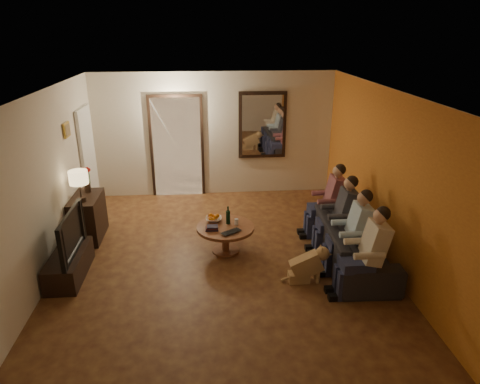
{
  "coord_description": "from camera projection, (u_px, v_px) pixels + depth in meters",
  "views": [
    {
      "loc": [
        -0.23,
        -5.82,
        3.44
      ],
      "look_at": [
        0.3,
        0.3,
        1.05
      ],
      "focal_mm": 32.0,
      "sensor_mm": 36.0,
      "label": 1
    }
  ],
  "objects": [
    {
      "name": "floor",
      "position": [
        223.0,
        262.0,
        6.67
      ],
      "size": [
        5.0,
        6.0,
        0.01
      ],
      "primitive_type": "cube",
      "color": "#471E13",
      "rests_on": "ground"
    },
    {
      "name": "ceiling",
      "position": [
        220.0,
        93.0,
        5.72
      ],
      "size": [
        5.0,
        6.0,
        0.01
      ],
      "primitive_type": "cube",
      "color": "white",
      "rests_on": "back_wall"
    },
    {
      "name": "back_wall",
      "position": [
        215.0,
        135.0,
        8.98
      ],
      "size": [
        5.0,
        0.02,
        2.6
      ],
      "primitive_type": "cube",
      "color": "beige",
      "rests_on": "floor"
    },
    {
      "name": "front_wall",
      "position": [
        238.0,
        313.0,
        3.41
      ],
      "size": [
        5.0,
        0.02,
        2.6
      ],
      "primitive_type": "cube",
      "color": "beige",
      "rests_on": "floor"
    },
    {
      "name": "left_wall",
      "position": [
        43.0,
        189.0,
        5.99
      ],
      "size": [
        0.02,
        6.0,
        2.6
      ],
      "primitive_type": "cube",
      "color": "beige",
      "rests_on": "floor"
    },
    {
      "name": "right_wall",
      "position": [
        388.0,
        179.0,
        6.39
      ],
      "size": [
        0.02,
        6.0,
        2.6
      ],
      "primitive_type": "cube",
      "color": "beige",
      "rests_on": "floor"
    },
    {
      "name": "orange_accent",
      "position": [
        387.0,
        179.0,
        6.39
      ],
      "size": [
        0.01,
        6.0,
        2.6
      ],
      "primitive_type": "cube",
      "color": "#BC6120",
      "rests_on": "right_wall"
    },
    {
      "name": "kitchen_doorway",
      "position": [
        177.0,
        148.0,
        8.99
      ],
      "size": [
        1.0,
        0.06,
        2.1
      ],
      "primitive_type": "cube",
      "color": "#FFE0A5",
      "rests_on": "floor"
    },
    {
      "name": "door_trim",
      "position": [
        177.0,
        148.0,
        8.98
      ],
      "size": [
        1.12,
        0.04,
        2.22
      ],
      "primitive_type": "cube",
      "color": "black",
      "rests_on": "floor"
    },
    {
      "name": "fridge_glimpse",
      "position": [
        189.0,
        154.0,
        9.07
      ],
      "size": [
        0.45,
        0.03,
        1.7
      ],
      "primitive_type": "cube",
      "color": "silver",
      "rests_on": "floor"
    },
    {
      "name": "mirror_frame",
      "position": [
        262.0,
        125.0,
        8.95
      ],
      "size": [
        1.0,
        0.05,
        1.4
      ],
      "primitive_type": "cube",
      "color": "black",
      "rests_on": "back_wall"
    },
    {
      "name": "mirror_glass",
      "position": [
        263.0,
        125.0,
        8.92
      ],
      "size": [
        0.86,
        0.02,
        1.26
      ],
      "primitive_type": "cube",
      "color": "white",
      "rests_on": "back_wall"
    },
    {
      "name": "white_door",
      "position": [
        89.0,
        160.0,
        8.24
      ],
      "size": [
        0.06,
        0.85,
        2.04
      ],
      "primitive_type": "cube",
      "color": "white",
      "rests_on": "floor"
    },
    {
      "name": "framed_art",
      "position": [
        67.0,
        130.0,
        7.0
      ],
      "size": [
        0.03,
        0.28,
        0.24
      ],
      "primitive_type": "cube",
      "color": "#B28C33",
      "rests_on": "left_wall"
    },
    {
      "name": "art_canvas",
      "position": [
        68.0,
        130.0,
        7.01
      ],
      "size": [
        0.01,
        0.22,
        0.18
      ],
      "primitive_type": "cube",
      "color": "brown",
      "rests_on": "left_wall"
    },
    {
      "name": "dresser",
      "position": [
        88.0,
        217.0,
        7.32
      ],
      "size": [
        0.45,
        0.86,
        0.76
      ],
      "primitive_type": "cube",
      "color": "black",
      "rests_on": "floor"
    },
    {
      "name": "table_lamp",
      "position": [
        80.0,
        186.0,
        6.88
      ],
      "size": [
        0.3,
        0.3,
        0.54
      ],
      "primitive_type": null,
      "color": "beige",
      "rests_on": "dresser"
    },
    {
      "name": "flower_vase",
      "position": [
        87.0,
        180.0,
        7.3
      ],
      "size": [
        0.14,
        0.14,
        0.44
      ],
      "primitive_type": null,
      "color": "red",
      "rests_on": "dresser"
    },
    {
      "name": "tv_stand",
      "position": [
        69.0,
        265.0,
        6.24
      ],
      "size": [
        0.45,
        1.11,
        0.37
      ],
      "primitive_type": "cube",
      "color": "black",
      "rests_on": "floor"
    },
    {
      "name": "tv",
      "position": [
        64.0,
        234.0,
        6.06
      ],
      "size": [
        1.11,
        0.15,
        0.64
      ],
      "primitive_type": "imported",
      "rotation": [
        0.0,
        0.0,
        1.57
      ],
      "color": "black",
      "rests_on": "tv_stand"
    },
    {
      "name": "sofa",
      "position": [
        352.0,
        243.0,
        6.6
      ],
      "size": [
        2.2,
        0.94,
        0.63
      ],
      "primitive_type": "imported",
      "rotation": [
        0.0,
        0.0,
        1.53
      ],
      "color": "black",
      "rests_on": "floor"
    },
    {
      "name": "person_a",
      "position": [
        369.0,
        256.0,
        5.65
      ],
      "size": [
        0.6,
        0.4,
        1.2
      ],
      "primitive_type": null,
      "color": "tan",
      "rests_on": "sofa"
    },
    {
      "name": "person_b",
      "position": [
        354.0,
        235.0,
        6.21
      ],
      "size": [
        0.6,
        0.4,
        1.2
      ],
      "primitive_type": null,
      "color": "tan",
      "rests_on": "sofa"
    },
    {
      "name": "person_c",
      "position": [
        341.0,
        218.0,
        6.77
      ],
      "size": [
        0.6,
        0.4,
        1.2
      ],
      "primitive_type": null,
      "color": "tan",
      "rests_on": "sofa"
    },
    {
      "name": "person_d",
      "position": [
        330.0,
        203.0,
        7.32
      ],
      "size": [
        0.6,
        0.4,
        1.2
      ],
      "primitive_type": null,
      "color": "tan",
      "rests_on": "sofa"
    },
    {
      "name": "dog",
      "position": [
        306.0,
        264.0,
        6.07
      ],
      "size": [
        0.56,
        0.24,
        0.56
      ],
      "primitive_type": null,
      "rotation": [
        0.0,
        0.0,
        -0.01
      ],
      "color": "tan",
      "rests_on": "floor"
    },
    {
      "name": "coffee_table",
      "position": [
        226.0,
        239.0,
        6.91
      ],
      "size": [
        1.13,
        1.13,
        0.45
      ],
      "primitive_type": "cylinder",
      "rotation": [
        0.0,
        0.0,
        -0.26
      ],
      "color": "brown",
      "rests_on": "floor"
    },
    {
      "name": "bowl",
      "position": [
        214.0,
        219.0,
        7.01
      ],
      "size": [
        0.26,
        0.26,
        0.06
      ],
      "primitive_type": "imported",
      "color": "white",
      "rests_on": "coffee_table"
    },
    {
      "name": "oranges",
      "position": [
        214.0,
        215.0,
        6.98
      ],
      "size": [
        0.2,
        0.2,
        0.08
      ],
      "primitive_type": null,
      "color": "orange",
      "rests_on": "bowl"
    },
    {
      "name": "wine_bottle",
      "position": [
        228.0,
        215.0,
        6.87
      ],
      "size": [
        0.07,
        0.07,
        0.31
      ],
      "primitive_type": null,
      "color": "black",
      "rests_on": "coffee_table"
    },
    {
      "name": "wine_glass",
      "position": [
        236.0,
        222.0,
        6.87
      ],
      "size": [
        0.06,
        0.06,
        0.1
      ],
      "primitive_type": "cylinder",
      "color": "silver",
      "rests_on": "coffee_table"
    },
    {
      "name": "book_stack",
      "position": [
        212.0,
        228.0,
        6.71
      ],
      "size": [
        0.2,
        0.15,
        0.07
      ],
      "primitive_type": null,
      "color": "black",
      "rests_on": "coffee_table"
    },
    {
      "name": "laptop",
      "position": [
        233.0,
        233.0,
        6.57
      ],
      "size": [
        0.39,
        0.36,
        0.03
      ],
      "primitive_type": "imported",
      "rotation": [
        0.0,
        0.0,
        0.57
      ],
      "color": "black",
      "rests_on": "coffee_table"
    }
  ]
}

